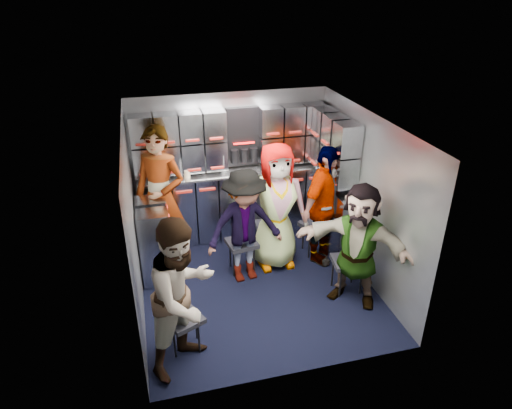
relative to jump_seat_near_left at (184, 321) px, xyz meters
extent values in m
plane|color=black|center=(0.99, 0.88, -0.35)|extent=(3.00, 3.00, 0.00)
cube|color=gray|center=(0.99, 2.38, 0.70)|extent=(2.80, 0.04, 2.10)
cube|color=gray|center=(-0.41, 0.88, 0.70)|extent=(0.04, 3.00, 2.10)
cube|color=gray|center=(2.39, 0.88, 0.70)|extent=(0.04, 3.00, 2.10)
cube|color=silver|center=(0.99, 0.88, 1.75)|extent=(2.80, 3.00, 0.02)
cube|color=#959AA4|center=(0.99, 2.17, 0.14)|extent=(2.68, 0.38, 0.99)
cube|color=#959AA4|center=(-0.20, 1.44, 0.14)|extent=(0.38, 0.76, 0.99)
cube|color=#B1B3B8|center=(0.99, 2.17, 0.66)|extent=(2.68, 0.42, 0.03)
cube|color=#959AA4|center=(0.99, 2.23, 1.14)|extent=(2.68, 0.28, 0.82)
cube|color=#959AA4|center=(2.24, 1.58, 1.14)|extent=(0.28, 1.00, 0.82)
cube|color=#959AA4|center=(2.24, 1.48, 0.15)|extent=(0.28, 1.20, 1.00)
cube|color=#A71F15|center=(0.99, 1.97, 0.53)|extent=(2.60, 0.02, 0.03)
cube|color=black|center=(0.00, 0.00, 0.02)|extent=(0.44, 0.43, 0.05)
cylinder|color=black|center=(-0.12, -0.11, -0.18)|extent=(0.02, 0.02, 0.36)
cylinder|color=black|center=(0.12, -0.11, -0.18)|extent=(0.02, 0.02, 0.36)
cylinder|color=black|center=(-0.12, 0.11, -0.18)|extent=(0.02, 0.02, 0.36)
cylinder|color=black|center=(0.12, 0.11, -0.18)|extent=(0.02, 0.02, 0.36)
cube|color=black|center=(0.89, 1.24, 0.05)|extent=(0.41, 0.40, 0.06)
cylinder|color=black|center=(0.75, 1.13, -0.16)|extent=(0.02, 0.02, 0.39)
cylinder|color=black|center=(1.02, 1.13, -0.16)|extent=(0.02, 0.02, 0.39)
cylinder|color=black|center=(0.75, 1.36, -0.16)|extent=(0.02, 0.02, 0.39)
cylinder|color=black|center=(1.02, 1.36, -0.16)|extent=(0.02, 0.02, 0.39)
cube|color=black|center=(1.36, 1.47, 0.10)|extent=(0.44, 0.42, 0.06)
cylinder|color=black|center=(1.20, 1.34, -0.14)|extent=(0.03, 0.03, 0.43)
cylinder|color=black|center=(1.51, 1.34, -0.14)|extent=(0.03, 0.03, 0.43)
cylinder|color=black|center=(1.20, 1.60, -0.14)|extent=(0.03, 0.03, 0.43)
cylinder|color=black|center=(1.51, 1.60, -0.14)|extent=(0.03, 0.03, 0.43)
cube|color=black|center=(1.99, 1.41, 0.08)|extent=(0.50, 0.49, 0.06)
cylinder|color=black|center=(1.84, 1.29, -0.15)|extent=(0.02, 0.02, 0.41)
cylinder|color=black|center=(2.13, 1.29, -0.15)|extent=(0.02, 0.02, 0.41)
cylinder|color=black|center=(1.84, 1.54, -0.15)|extent=(0.02, 0.02, 0.41)
cylinder|color=black|center=(2.13, 1.54, -0.15)|extent=(0.02, 0.02, 0.41)
cube|color=black|center=(2.04, 0.50, 0.06)|extent=(0.41, 0.40, 0.06)
cylinder|color=black|center=(1.90, 0.38, -0.16)|extent=(0.02, 0.02, 0.39)
cylinder|color=black|center=(2.17, 0.38, -0.16)|extent=(0.02, 0.02, 0.39)
cylinder|color=black|center=(1.90, 0.61, -0.16)|extent=(0.02, 0.02, 0.39)
cylinder|color=black|center=(2.17, 0.61, -0.16)|extent=(0.02, 0.02, 0.39)
imported|color=black|center=(-0.06, 1.76, 0.59)|extent=(0.82, 0.74, 1.89)
imported|color=black|center=(0.00, -0.18, 0.46)|extent=(1.00, 0.98, 1.63)
imported|color=black|center=(0.89, 1.06, 0.40)|extent=(1.03, 0.67, 1.50)
imported|color=black|center=(1.36, 1.29, 0.50)|extent=(0.84, 0.56, 1.70)
imported|color=black|center=(1.99, 1.23, 0.46)|extent=(0.99, 0.91, 1.63)
imported|color=black|center=(2.04, 0.32, 0.40)|extent=(1.36, 1.25, 1.52)
cylinder|color=white|center=(0.84, 2.12, 0.81)|extent=(0.06, 0.06, 0.28)
cylinder|color=white|center=(0.24, 2.12, 0.81)|extent=(0.06, 0.06, 0.28)
cylinder|color=white|center=(1.65, 2.12, 0.81)|extent=(0.06, 0.06, 0.28)
cylinder|color=beige|center=(0.33, 2.11, 0.73)|extent=(0.09, 0.09, 0.11)
cylinder|color=beige|center=(2.24, 2.11, 0.73)|extent=(0.08, 0.08, 0.10)
camera|label=1|loc=(-0.20, -3.68, 3.16)|focal=32.00mm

